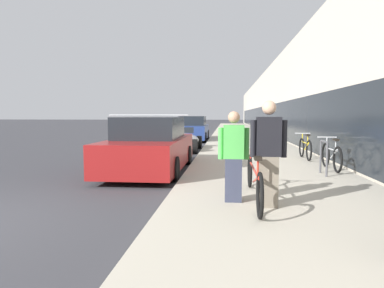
{
  "coord_description": "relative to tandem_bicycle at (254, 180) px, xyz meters",
  "views": [
    {
      "loc": [
        4.21,
        -4.18,
        1.57
      ],
      "look_at": [
        2.4,
        13.73,
        0.04
      ],
      "focal_mm": 32.0,
      "sensor_mm": 36.0,
      "label": 1
    }
  ],
  "objects": [
    {
      "name": "sidewalk_slab",
      "position": [
        0.61,
        19.31,
        -0.42
      ],
      "size": [
        4.3,
        70.0,
        0.1
      ],
      "color": "#B2AA99",
      "rests_on": "ground"
    },
    {
      "name": "storefront_facade",
      "position": [
        7.79,
        27.31,
        2.22
      ],
      "size": [
        10.01,
        70.0,
        5.39
      ],
      "color": "beige",
      "rests_on": "ground"
    },
    {
      "name": "tandem_bicycle",
      "position": [
        0.0,
        0.0,
        0.0
      ],
      "size": [
        0.52,
        2.79,
        0.85
      ],
      "color": "black",
      "rests_on": "sidewalk_slab"
    },
    {
      "name": "person_rider",
      "position": [
        0.19,
        -0.37,
        0.49
      ],
      "size": [
        0.58,
        0.23,
        1.7
      ],
      "color": "#756B5B",
      "rests_on": "sidewalk_slab"
    },
    {
      "name": "person_bystander",
      "position": [
        -0.36,
        -0.09,
        0.4
      ],
      "size": [
        0.52,
        0.2,
        1.53
      ],
      "color": "#33384C",
      "rests_on": "sidewalk_slab"
    },
    {
      "name": "bike_rack_hoop",
      "position": [
        1.9,
        2.74,
        0.15
      ],
      "size": [
        0.05,
        0.6,
        0.84
      ],
      "color": "#4C4C51",
      "rests_on": "sidewalk_slab"
    },
    {
      "name": "cruiser_bike_nearest",
      "position": [
        2.33,
        3.57,
        0.0
      ],
      "size": [
        0.52,
        1.75,
        0.87
      ],
      "color": "black",
      "rests_on": "sidewalk_slab"
    },
    {
      "name": "cruiser_bike_middle",
      "position": [
        2.15,
        5.85,
        -0.0
      ],
      "size": [
        0.52,
        1.74,
        0.85
      ],
      "color": "black",
      "rests_on": "sidewalk_slab"
    },
    {
      "name": "parked_sedan_curbside",
      "position": [
        -2.58,
        3.45,
        0.22
      ],
      "size": [
        1.98,
        4.69,
        1.58
      ],
      "color": "maroon",
      "rests_on": "ground"
    },
    {
      "name": "vintage_roadster_curbside",
      "position": [
        -2.55,
        8.97,
        -0.03
      ],
      "size": [
        1.81,
        3.89,
        1.02
      ],
      "color": "silver",
      "rests_on": "ground"
    },
    {
      "name": "parked_sedan_far",
      "position": [
        -2.54,
        14.99,
        0.22
      ],
      "size": [
        1.82,
        4.34,
        1.5
      ],
      "color": "navy",
      "rests_on": "ground"
    }
  ]
}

